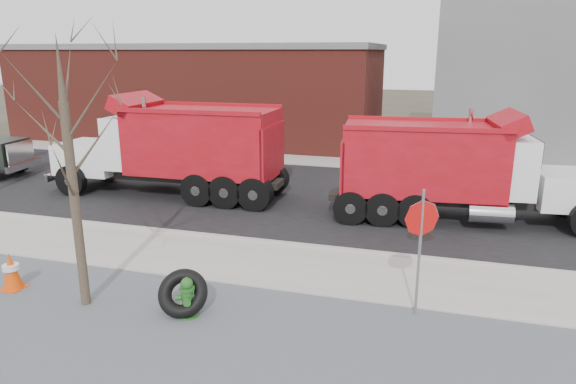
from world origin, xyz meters
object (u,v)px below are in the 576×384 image
(stop_sign, at_px, (421,231))
(dump_truck_red_a, at_px, (456,167))
(truck_tire, at_px, (183,293))
(dump_truck_red_b, at_px, (176,146))
(fire_hydrant, at_px, (188,299))

(stop_sign, bearing_deg, dump_truck_red_a, 75.08)
(truck_tire, height_order, dump_truck_red_b, dump_truck_red_b)
(stop_sign, distance_m, dump_truck_red_b, 10.52)
(fire_hydrant, bearing_deg, dump_truck_red_a, 32.12)
(stop_sign, distance_m, dump_truck_red_a, 6.26)
(fire_hydrant, distance_m, truck_tire, 0.18)
(truck_tire, relative_size, stop_sign, 0.44)
(truck_tire, distance_m, dump_truck_red_b, 8.68)
(truck_tire, bearing_deg, dump_truck_red_b, 118.50)
(fire_hydrant, relative_size, stop_sign, 0.32)
(truck_tire, distance_m, stop_sign, 4.59)
(dump_truck_red_b, bearing_deg, dump_truck_red_a, 177.95)
(fire_hydrant, height_order, truck_tire, truck_tire)
(fire_hydrant, xyz_separation_m, stop_sign, (4.12, 1.23, 1.35))
(stop_sign, bearing_deg, truck_tire, -173.02)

